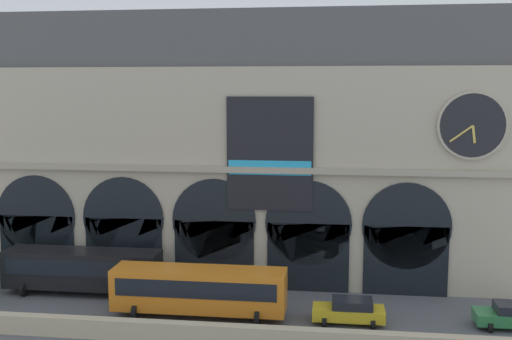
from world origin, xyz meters
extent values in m
plane|color=#54565B|center=(0.00, 0.00, 0.00)|extent=(200.00, 200.00, 0.00)
cube|color=#BCAD8C|center=(0.00, -4.91, 0.58)|extent=(90.00, 0.70, 1.15)
cube|color=#B2A891|center=(0.00, 7.27, 7.95)|extent=(42.05, 4.53, 15.89)
cube|color=#4C4C4C|center=(0.00, 7.57, 17.91)|extent=(42.05, 3.93, 4.04)
cube|color=black|center=(-13.56, 4.95, 2.47)|extent=(5.80, 0.20, 4.94)
cylinder|color=black|center=(-13.56, 4.95, 4.94)|extent=(6.10, 0.20, 6.10)
cube|color=black|center=(-6.78, 4.95, 2.47)|extent=(5.80, 0.20, 4.94)
cylinder|color=black|center=(-6.78, 4.95, 4.94)|extent=(6.10, 0.20, 6.10)
cube|color=black|center=(0.00, 4.95, 2.47)|extent=(5.80, 0.20, 4.94)
cylinder|color=black|center=(0.00, 4.95, 4.94)|extent=(6.10, 0.20, 6.10)
cube|color=black|center=(6.78, 4.95, 2.47)|extent=(5.80, 0.20, 4.94)
cylinder|color=black|center=(6.78, 4.95, 4.94)|extent=(6.10, 0.20, 6.10)
cube|color=black|center=(13.56, 4.95, 2.47)|extent=(5.80, 0.20, 4.94)
cylinder|color=black|center=(13.56, 4.95, 4.94)|extent=(6.10, 0.20, 6.10)
cylinder|color=#B2A891|center=(17.61, 4.85, 11.94)|extent=(4.60, 0.25, 4.60)
cylinder|color=black|center=(17.61, 4.73, 11.94)|extent=(4.26, 0.06, 4.26)
cube|color=gold|center=(17.70, 4.67, 11.36)|extent=(0.32, 0.04, 1.18)
cube|color=gold|center=(16.89, 4.65, 11.40)|extent=(1.53, 0.04, 1.18)
cube|color=black|center=(4.04, 4.83, 9.84)|extent=(6.07, 0.12, 7.98)
cube|color=#26A5D8|center=(4.04, 4.75, 8.87)|extent=(5.83, 0.04, 1.02)
cube|color=#A49A85|center=(0.00, 4.85, 8.70)|extent=(42.05, 0.50, 0.44)
cube|color=black|center=(-8.93, 2.37, 1.80)|extent=(11.00, 2.50, 2.60)
cube|color=black|center=(-8.93, 1.10, 2.15)|extent=(10.12, 0.04, 1.10)
cylinder|color=black|center=(-12.78, 1.25, 0.50)|extent=(0.28, 1.00, 1.00)
cylinder|color=black|center=(-12.78, 3.50, 0.50)|extent=(0.28, 1.00, 1.00)
cylinder|color=black|center=(-5.08, 1.25, 0.50)|extent=(0.28, 1.00, 1.00)
cylinder|color=black|center=(-5.08, 3.50, 0.50)|extent=(0.28, 1.00, 1.00)
cube|color=orange|center=(0.20, -0.89, 1.80)|extent=(11.00, 2.50, 2.60)
cube|color=black|center=(0.20, -2.16, 2.15)|extent=(10.12, 0.04, 1.10)
cylinder|color=black|center=(-3.65, -2.02, 0.50)|extent=(0.28, 1.00, 1.00)
cylinder|color=black|center=(-3.65, 0.23, 0.50)|extent=(0.28, 1.00, 1.00)
cylinder|color=black|center=(4.05, -2.02, 0.50)|extent=(0.28, 1.00, 1.00)
cylinder|color=black|center=(4.05, 0.23, 0.50)|extent=(0.28, 1.00, 1.00)
cube|color=gold|center=(9.56, -0.80, 0.65)|extent=(4.40, 1.80, 0.70)
cube|color=black|center=(9.78, -0.80, 1.27)|extent=(2.46, 1.62, 0.55)
cylinder|color=black|center=(8.11, -1.61, 0.30)|extent=(0.28, 0.60, 0.60)
cylinder|color=black|center=(8.11, 0.01, 0.30)|extent=(0.28, 0.60, 0.60)
cylinder|color=black|center=(11.02, -1.61, 0.30)|extent=(0.28, 0.60, 0.60)
cylinder|color=black|center=(11.02, 0.01, 0.30)|extent=(0.28, 0.60, 0.60)
cube|color=#2D7A42|center=(19.34, -0.35, 0.65)|extent=(4.40, 1.80, 0.70)
cylinder|color=black|center=(17.89, -1.16, 0.30)|extent=(0.28, 0.60, 0.60)
cylinder|color=black|center=(17.89, 0.46, 0.30)|extent=(0.28, 0.60, 0.60)
camera|label=1|loc=(8.64, -37.45, 14.38)|focal=42.97mm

